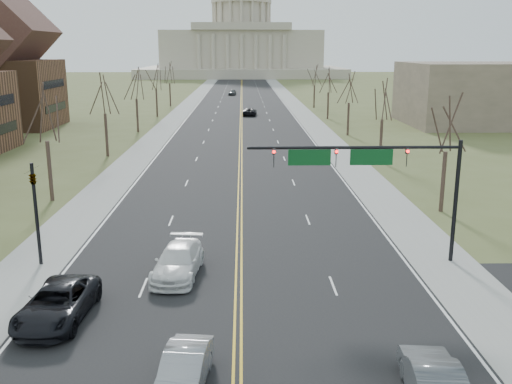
{
  "coord_description": "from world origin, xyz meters",
  "views": [
    {
      "loc": [
        0.26,
        -17.87,
        12.15
      ],
      "look_at": [
        1.12,
        18.53,
        3.0
      ],
      "focal_mm": 40.0,
      "sensor_mm": 36.0,
      "label": 1
    }
  ],
  "objects_px": {
    "car_sb_outer_lead": "(57,304)",
    "car_sb_inner_second": "(178,261)",
    "signal_left": "(35,203)",
    "car_far_sb": "(232,92)",
    "signal_mast": "(370,166)",
    "car_nb_outer_lead": "(433,381)",
    "car_sb_inner_lead": "(184,371)",
    "car_far_nb": "(250,112)"
  },
  "relations": [
    {
      "from": "car_sb_outer_lead",
      "to": "car_sb_inner_second",
      "type": "relative_size",
      "value": 1.03
    },
    {
      "from": "signal_left",
      "to": "car_far_sb",
      "type": "distance_m",
      "value": 125.1
    },
    {
      "from": "signal_left",
      "to": "car_sb_outer_lead",
      "type": "height_order",
      "value": "signal_left"
    },
    {
      "from": "car_sb_outer_lead",
      "to": "car_far_sb",
      "type": "xyz_separation_m",
      "value": [
        5.8,
        131.83,
        -0.05
      ]
    },
    {
      "from": "signal_mast",
      "to": "car_far_sb",
      "type": "xyz_separation_m",
      "value": [
        -9.93,
        124.74,
        -4.99
      ]
    },
    {
      "from": "car_nb_outer_lead",
      "to": "car_sb_inner_lead",
      "type": "bearing_deg",
      "value": -1.0
    },
    {
      "from": "signal_left",
      "to": "car_nb_outer_lead",
      "type": "distance_m",
      "value": 23.16
    },
    {
      "from": "signal_left",
      "to": "car_far_sb",
      "type": "xyz_separation_m",
      "value": [
        9.01,
        124.74,
        -2.95
      ]
    },
    {
      "from": "signal_left",
      "to": "car_nb_outer_lead",
      "type": "xyz_separation_m",
      "value": [
        18.42,
        -13.74,
        -2.89
      ]
    },
    {
      "from": "signal_mast",
      "to": "car_far_nb",
      "type": "relative_size",
      "value": 2.32
    },
    {
      "from": "car_sb_outer_lead",
      "to": "car_far_nb",
      "type": "xyz_separation_m",
      "value": [
        9.88,
        83.25,
        -0.09
      ]
    },
    {
      "from": "signal_mast",
      "to": "car_sb_inner_lead",
      "type": "xyz_separation_m",
      "value": [
        -9.38,
        -12.72,
        -5.02
      ]
    },
    {
      "from": "car_far_nb",
      "to": "car_far_sb",
      "type": "xyz_separation_m",
      "value": [
        -4.08,
        48.59,
        0.03
      ]
    },
    {
      "from": "signal_left",
      "to": "car_sb_inner_lead",
      "type": "bearing_deg",
      "value": -53.06
    },
    {
      "from": "signal_mast",
      "to": "car_sb_outer_lead",
      "type": "distance_m",
      "value": 17.95
    },
    {
      "from": "car_sb_inner_lead",
      "to": "car_far_sb",
      "type": "bearing_deg",
      "value": 96.44
    },
    {
      "from": "car_far_nb",
      "to": "car_sb_outer_lead",
      "type": "bearing_deg",
      "value": 87.95
    },
    {
      "from": "signal_mast",
      "to": "car_far_nb",
      "type": "distance_m",
      "value": 76.54
    },
    {
      "from": "signal_left",
      "to": "car_far_nb",
      "type": "bearing_deg",
      "value": 80.24
    },
    {
      "from": "signal_mast",
      "to": "car_nb_outer_lead",
      "type": "bearing_deg",
      "value": -92.2
    },
    {
      "from": "signal_mast",
      "to": "signal_left",
      "type": "bearing_deg",
      "value": 180.0
    },
    {
      "from": "signal_mast",
      "to": "car_sb_inner_lead",
      "type": "relative_size",
      "value": 2.74
    },
    {
      "from": "car_sb_inner_lead",
      "to": "car_far_nb",
      "type": "xyz_separation_m",
      "value": [
        3.53,
        88.88,
        -0.0
      ]
    },
    {
      "from": "signal_mast",
      "to": "car_far_nb",
      "type": "xyz_separation_m",
      "value": [
        -5.85,
        76.16,
        -5.02
      ]
    },
    {
      "from": "car_sb_outer_lead",
      "to": "car_sb_inner_second",
      "type": "xyz_separation_m",
      "value": [
        4.96,
        5.22,
        0.01
      ]
    },
    {
      "from": "signal_left",
      "to": "signal_mast",
      "type": "bearing_deg",
      "value": -0.0
    },
    {
      "from": "signal_left",
      "to": "car_far_nb",
      "type": "relative_size",
      "value": 1.15
    },
    {
      "from": "car_sb_outer_lead",
      "to": "car_far_sb",
      "type": "bearing_deg",
      "value": 90.31
    },
    {
      "from": "car_sb_inner_lead",
      "to": "car_far_sb",
      "type": "relative_size",
      "value": 0.99
    },
    {
      "from": "car_sb_outer_lead",
      "to": "signal_mast",
      "type": "bearing_deg",
      "value": 27.1
    },
    {
      "from": "signal_left",
      "to": "car_sb_outer_lead",
      "type": "relative_size",
      "value": 1.03
    },
    {
      "from": "car_far_sb",
      "to": "signal_mast",
      "type": "bearing_deg",
      "value": -77.73
    },
    {
      "from": "signal_mast",
      "to": "car_sb_outer_lead",
      "type": "height_order",
      "value": "signal_mast"
    },
    {
      "from": "car_sb_inner_second",
      "to": "car_far_nb",
      "type": "xyz_separation_m",
      "value": [
        4.92,
        78.03,
        -0.09
      ]
    },
    {
      "from": "car_sb_inner_lead",
      "to": "car_sb_outer_lead",
      "type": "relative_size",
      "value": 0.76
    },
    {
      "from": "car_sb_inner_lead",
      "to": "car_sb_outer_lead",
      "type": "height_order",
      "value": "car_sb_outer_lead"
    },
    {
      "from": "car_sb_inner_second",
      "to": "car_far_sb",
      "type": "xyz_separation_m",
      "value": [
        0.84,
        126.62,
        -0.06
      ]
    },
    {
      "from": "car_nb_outer_lead",
      "to": "car_sb_inner_lead",
      "type": "distance_m",
      "value": 8.91
    },
    {
      "from": "car_far_nb",
      "to": "car_far_sb",
      "type": "height_order",
      "value": "car_far_sb"
    },
    {
      "from": "signal_mast",
      "to": "signal_left",
      "type": "height_order",
      "value": "signal_mast"
    },
    {
      "from": "car_nb_outer_lead",
      "to": "car_sb_outer_lead",
      "type": "height_order",
      "value": "car_nb_outer_lead"
    },
    {
      "from": "signal_left",
      "to": "car_far_nb",
      "type": "height_order",
      "value": "signal_left"
    }
  ]
}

